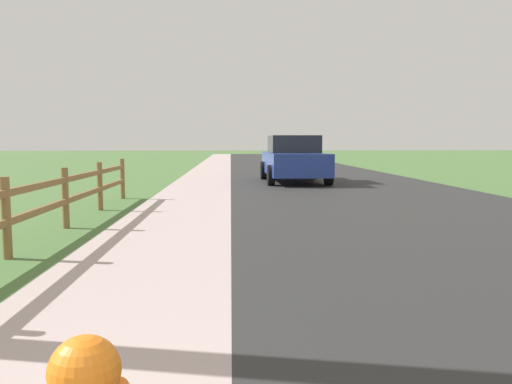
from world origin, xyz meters
name	(u,v)px	position (x,y,z in m)	size (l,w,h in m)	color
ground_plane	(231,171)	(0.00, 25.00, 0.00)	(120.00, 120.00, 0.00)	#4B6F39
road_asphalt	(298,169)	(3.50, 27.00, 0.00)	(7.00, 66.00, 0.01)	#2B2B2B
curb_concrete	(173,169)	(-3.00, 27.00, 0.00)	(6.00, 66.00, 0.01)	#B8A29F
grass_verge	(143,169)	(-4.50, 27.00, 0.01)	(5.00, 66.00, 0.00)	#4B6F39
rail_fence	(6,212)	(-2.65, 6.47, 0.58)	(0.11, 13.18, 0.99)	brown
parked_suv_blue	(294,159)	(2.20, 18.13, 0.79)	(2.15, 4.62, 1.62)	navy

